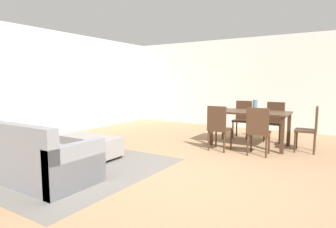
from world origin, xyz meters
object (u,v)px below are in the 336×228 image
object	(u,v)px
vase_centerpiece	(255,106)
couch	(29,159)
dining_chair_head_east	(311,126)
dining_chair_near_left	(218,126)
dining_chair_near_right	(258,129)
ottoman_table	(92,145)
dining_chair_far_left	(243,117)
dining_table	(250,115)
dining_chair_far_right	(275,119)

from	to	relation	value
vase_centerpiece	couch	bearing A→B (deg)	-120.46
dining_chair_head_east	vase_centerpiece	size ratio (longest dim) A/B	3.62
dining_chair_near_left	dining_chair_near_right	xyz separation A→B (m)	(0.78, 0.05, 0.00)
vase_centerpiece	ottoman_table	bearing A→B (deg)	-132.46
dining_chair_near_left	dining_chair_far_left	xyz separation A→B (m)	(-0.01, 1.65, 0.00)
ottoman_table	dining_chair_far_left	distance (m)	3.81
ottoman_table	dining_table	xyz separation A→B (m)	(2.21, 2.52, 0.44)
dining_chair_near_left	vase_centerpiece	distance (m)	1.03
ottoman_table	dining_chair_head_east	distance (m)	4.27
dining_chair_near_right	dining_chair_head_east	size ratio (longest dim) A/B	1.00
dining_chair_far_left	dining_chair_head_east	xyz separation A→B (m)	(1.60, -0.79, 0.00)
dining_table	dining_chair_near_right	bearing A→B (deg)	-64.36
dining_table	dining_chair_near_left	bearing A→B (deg)	-115.87
dining_table	dining_chair_near_left	size ratio (longest dim) A/B	1.74
couch	dining_chair_far_left	size ratio (longest dim) A/B	2.27
dining_table	ottoman_table	bearing A→B (deg)	-131.24
couch	dining_chair_near_left	xyz separation A→B (m)	(1.74, 2.97, 0.23)
dining_chair_near_right	dining_chair_far_left	bearing A→B (deg)	116.10
dining_chair_near_right	dining_chair_head_east	world-z (taller)	same
ottoman_table	dining_table	bearing A→B (deg)	48.76
ottoman_table	dining_chair_head_east	bearing A→B (deg)	36.91
couch	dining_chair_far_right	xyz separation A→B (m)	(2.50, 4.58, 0.23)
ottoman_table	dining_chair_head_east	size ratio (longest dim) A/B	1.21
dining_table	dining_chair_near_right	world-z (taller)	dining_chair_near_right
couch	dining_table	world-z (taller)	couch
dining_chair_near_left	vase_centerpiece	world-z (taller)	vase_centerpiece
dining_chair_head_east	dining_table	bearing A→B (deg)	-178.51
dining_chair_near_right	dining_chair_head_east	distance (m)	1.15
ottoman_table	dining_chair_head_east	xyz separation A→B (m)	(3.40, 2.56, 0.29)
dining_chair_near_right	dining_table	bearing A→B (deg)	115.64
dining_table	dining_chair_near_right	xyz separation A→B (m)	(0.37, -0.78, -0.15)
couch	dining_chair_far_right	size ratio (longest dim) A/B	2.27
couch	dining_chair_near_left	size ratio (longest dim) A/B	2.27
dining_chair_near_right	dining_chair_far_right	distance (m)	1.56
ottoman_table	couch	bearing A→B (deg)	-86.66
dining_chair_near_left	couch	bearing A→B (deg)	-120.31
dining_chair_far_left	dining_chair_head_east	size ratio (longest dim) A/B	1.00
dining_table	dining_chair_far_left	distance (m)	0.93
dining_chair_far_left	dining_chair_head_east	bearing A→B (deg)	-26.39
dining_chair_far_left	dining_chair_far_right	bearing A→B (deg)	-3.39
dining_chair_head_east	vase_centerpiece	bearing A→B (deg)	-178.44
dining_chair_near_left	dining_chair_far_left	world-z (taller)	same
dining_table	dining_chair_far_right	xyz separation A→B (m)	(0.36, 0.78, -0.15)
dining_chair_head_east	dining_chair_near_right	bearing A→B (deg)	-135.15
couch	dining_chair_near_right	size ratio (longest dim) A/B	2.27
ottoman_table	vase_centerpiece	distance (m)	3.49
couch	dining_chair_far_right	distance (m)	5.22
dining_chair_near_left	dining_chair_near_right	world-z (taller)	same
dining_chair_far_right	dining_chair_head_east	distance (m)	1.12
dining_chair_far_right	dining_chair_head_east	world-z (taller)	same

